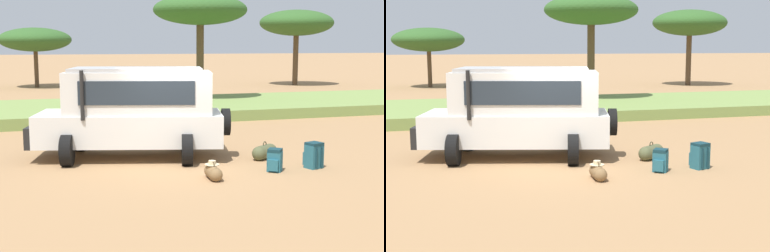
% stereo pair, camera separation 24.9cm
% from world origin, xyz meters
% --- Properties ---
extents(ground_plane, '(320.00, 320.00, 0.00)m').
position_xyz_m(ground_plane, '(0.00, 0.00, 0.00)').
color(ground_plane, '#9E754C').
extents(grass_bank, '(120.00, 7.00, 0.44)m').
position_xyz_m(grass_bank, '(0.00, 10.26, 0.22)').
color(grass_bank, olive).
rests_on(grass_bank, ground_plane).
extents(safari_vehicle, '(5.47, 3.50, 2.44)m').
position_xyz_m(safari_vehicle, '(-0.80, 1.13, 1.29)').
color(safari_vehicle, silver).
rests_on(safari_vehicle, ground_plane).
extents(backpack_beside_front_wheel, '(0.46, 0.47, 0.56)m').
position_xyz_m(backpack_beside_front_wheel, '(2.14, -1.44, 0.27)').
color(backpack_beside_front_wheel, '#235B6B').
rests_on(backpack_beside_front_wheel, ground_plane).
extents(backpack_cluster_center, '(0.46, 0.49, 0.65)m').
position_xyz_m(backpack_cluster_center, '(3.23, -1.40, 0.32)').
color(backpack_cluster_center, '#235B6B').
rests_on(backpack_cluster_center, ground_plane).
extents(duffel_bag_low_black_case, '(0.34, 0.78, 0.41)m').
position_xyz_m(duffel_bag_low_black_case, '(0.47, -1.72, 0.16)').
color(duffel_bag_low_black_case, brown).
rests_on(duffel_bag_low_black_case, ground_plane).
extents(duffel_bag_soft_canvas, '(0.84, 0.68, 0.48)m').
position_xyz_m(duffel_bag_soft_canvas, '(2.52, -0.06, 0.19)').
color(duffel_bag_soft_canvas, '#4C5133').
rests_on(duffel_bag_soft_canvas, ground_plane).
extents(acacia_tree_far_left, '(5.11, 5.01, 4.25)m').
position_xyz_m(acacia_tree_far_left, '(-2.89, 27.13, 3.39)').
color(acacia_tree_far_left, brown).
rests_on(acacia_tree_far_left, ground_plane).
extents(acacia_tree_left_mid, '(4.59, 4.36, 5.44)m').
position_xyz_m(acacia_tree_left_mid, '(4.62, 12.13, 4.67)').
color(acacia_tree_left_mid, brown).
rests_on(acacia_tree_left_mid, ground_plane).
extents(acacia_tree_centre_back, '(5.60, 5.14, 5.62)m').
position_xyz_m(acacia_tree_centre_back, '(15.91, 23.60, 4.63)').
color(acacia_tree_centre_back, brown).
rests_on(acacia_tree_centre_back, ground_plane).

